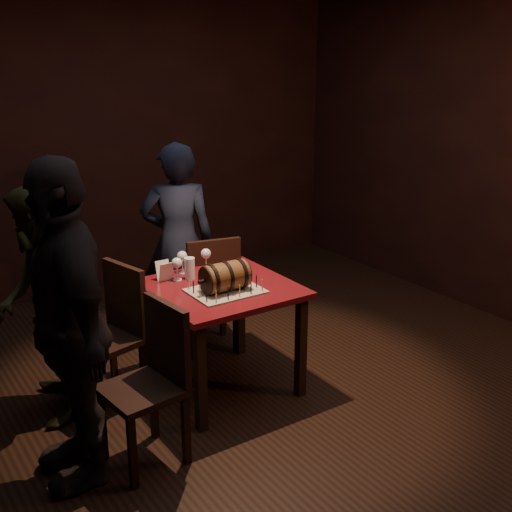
% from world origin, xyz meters
% --- Properties ---
extents(room_shell, '(5.04, 5.04, 2.80)m').
position_xyz_m(room_shell, '(0.00, 0.00, 1.40)').
color(room_shell, black).
rests_on(room_shell, ground).
extents(pub_table, '(0.90, 0.90, 0.75)m').
position_xyz_m(pub_table, '(-0.13, 0.16, 0.64)').
color(pub_table, '#510D14').
rests_on(pub_table, ground).
extents(cake_board, '(0.45, 0.35, 0.01)m').
position_xyz_m(cake_board, '(-0.17, 0.05, 0.76)').
color(cake_board, '#AFA08D').
rests_on(cake_board, pub_table).
extents(barrel_cake, '(0.35, 0.20, 0.20)m').
position_xyz_m(barrel_cake, '(-0.17, 0.05, 0.86)').
color(barrel_cake, brown).
rests_on(barrel_cake, cake_board).
extents(birthday_candles, '(0.40, 0.30, 0.09)m').
position_xyz_m(birthday_candles, '(-0.17, 0.05, 0.80)').
color(birthday_candles, '#E3DC87').
rests_on(birthday_candles, cake_board).
extents(wine_glass_left, '(0.07, 0.07, 0.16)m').
position_xyz_m(wine_glass_left, '(-0.33, 0.41, 0.87)').
color(wine_glass_left, silver).
rests_on(wine_glass_left, pub_table).
extents(wine_glass_mid, '(0.07, 0.07, 0.16)m').
position_xyz_m(wine_glass_mid, '(-0.23, 0.52, 0.87)').
color(wine_glass_mid, silver).
rests_on(wine_glass_mid, pub_table).
extents(wine_glass_right, '(0.07, 0.07, 0.16)m').
position_xyz_m(wine_glass_right, '(-0.07, 0.48, 0.87)').
color(wine_glass_right, silver).
rests_on(wine_glass_right, pub_table).
extents(pint_of_ale, '(0.07, 0.07, 0.15)m').
position_xyz_m(pint_of_ale, '(-0.24, 0.39, 0.82)').
color(pint_of_ale, silver).
rests_on(pint_of_ale, pub_table).
extents(menu_card, '(0.10, 0.05, 0.13)m').
position_xyz_m(menu_card, '(-0.40, 0.46, 0.81)').
color(menu_card, white).
rests_on(menu_card, pub_table).
extents(chair_back, '(0.48, 0.48, 0.93)m').
position_xyz_m(chair_back, '(0.08, 0.68, 0.52)').
color(chair_back, black).
rests_on(chair_back, ground).
extents(chair_left_rear, '(0.48, 0.48, 0.93)m').
position_xyz_m(chair_left_rear, '(-0.80, 0.41, 0.52)').
color(chair_left_rear, black).
rests_on(chair_left_rear, ground).
extents(chair_left_front, '(0.44, 0.44, 0.93)m').
position_xyz_m(chair_left_front, '(-0.85, -0.31, 0.52)').
color(chair_left_front, black).
rests_on(chair_left_front, ground).
extents(person_back, '(0.68, 0.58, 1.57)m').
position_xyz_m(person_back, '(0.03, 1.10, 0.79)').
color(person_back, black).
rests_on(person_back, ground).
extents(person_left_rear, '(0.73, 0.85, 1.51)m').
position_xyz_m(person_left_rear, '(-1.22, 0.47, 0.75)').
color(person_left_rear, '#3A3D1E').
rests_on(person_left_rear, ground).
extents(person_left_front, '(0.52, 1.07, 1.77)m').
position_xyz_m(person_left_front, '(-1.26, -0.20, 0.88)').
color(person_left_front, black).
rests_on(person_left_front, ground).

